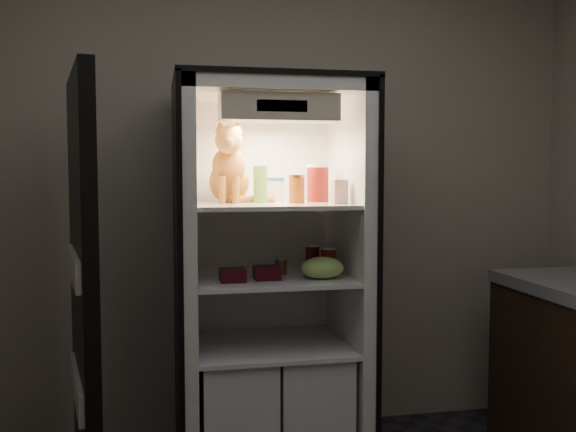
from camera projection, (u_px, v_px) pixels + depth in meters
name	position (u px, v px, depth m)	size (l,w,h in m)	color
room_shell	(354.00, 106.00, 1.74)	(3.60, 3.60, 3.60)	white
refrigerator	(268.00, 303.00, 3.15)	(0.90, 0.72, 1.88)	white
fridge_door	(83.00, 297.00, 2.70)	(0.21, 0.87, 1.85)	black
tabby_cat	(229.00, 172.00, 3.10)	(0.33, 0.38, 0.39)	#B96617
parmesan_shaker	(260.00, 184.00, 3.05)	(0.07, 0.07, 0.18)	green
mayo_tub	(276.00, 190.00, 3.18)	(0.09, 0.09, 0.12)	white
salsa_jar	(297.00, 189.00, 3.03)	(0.08, 0.08, 0.13)	maroon
pepper_jar	(318.00, 183.00, 3.16)	(0.11, 0.11, 0.18)	maroon
cream_carton	(340.00, 192.00, 2.99)	(0.07, 0.07, 0.11)	silver
soda_can_a	(312.00, 258.00, 3.20)	(0.07, 0.07, 0.13)	black
soda_can_b	(328.00, 261.00, 3.18)	(0.06, 0.06, 0.11)	black
soda_can_c	(328.00, 262.00, 3.06)	(0.07, 0.07, 0.13)	black
condiment_jar	(281.00, 266.00, 3.12)	(0.06, 0.06, 0.08)	#513C17
grape_bag	(322.00, 268.00, 2.99)	(0.20, 0.15, 0.10)	#82B855
berry_box_left	(233.00, 275.00, 2.92)	(0.12, 0.12, 0.06)	#480C16
berry_box_right	(267.00, 273.00, 2.98)	(0.12, 0.12, 0.06)	#480C16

